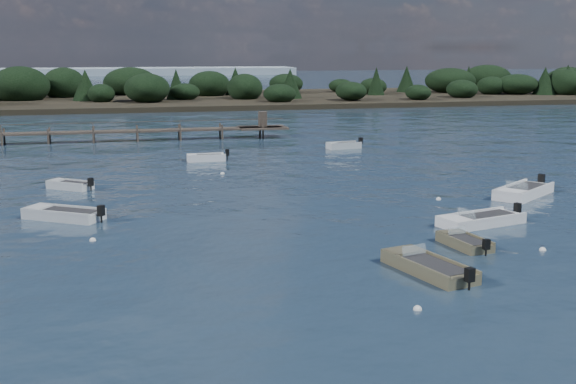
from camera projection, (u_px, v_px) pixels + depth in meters
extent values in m
plane|color=#182839|center=(211.00, 126.00, 86.43)|extent=(400.00, 400.00, 0.00)
cube|color=silver|center=(64.00, 217.00, 39.71)|extent=(4.60, 3.78, 0.73)
cube|color=silver|center=(38.00, 207.00, 40.17)|extent=(1.70, 1.84, 0.15)
cube|color=#252527|center=(69.00, 211.00, 39.53)|extent=(3.23, 2.74, 0.13)
cube|color=silver|center=(54.00, 212.00, 38.91)|extent=(3.76, 2.48, 0.15)
cube|color=silver|center=(72.00, 207.00, 40.34)|extent=(3.76, 2.48, 0.15)
cube|color=black|center=(101.00, 211.00, 38.80)|extent=(0.44, 0.46, 0.57)
cylinder|color=black|center=(101.00, 220.00, 38.90)|extent=(0.14, 0.14, 0.57)
cube|color=white|center=(206.00, 160.00, 59.96)|extent=(3.13, 1.31, 0.72)
cube|color=white|center=(192.00, 155.00, 59.59)|extent=(0.77, 1.13, 0.14)
cube|color=#252527|center=(209.00, 156.00, 59.95)|extent=(2.13, 1.04, 0.12)
cube|color=white|center=(207.00, 156.00, 59.35)|extent=(3.11, 0.19, 0.14)
cube|color=white|center=(205.00, 154.00, 60.41)|extent=(3.11, 0.19, 0.14)
cube|color=black|center=(227.00, 152.00, 60.29)|extent=(0.30, 0.36, 0.57)
cylinder|color=black|center=(227.00, 158.00, 60.39)|extent=(0.11, 0.11, 0.57)
cube|color=white|center=(523.00, 194.00, 45.84)|extent=(5.31, 4.63, 0.80)
cube|color=white|center=(511.00, 192.00, 44.29)|extent=(2.04, 2.15, 0.16)
cube|color=#252527|center=(526.00, 187.00, 46.08)|extent=(3.75, 3.34, 0.14)
cube|color=white|center=(538.00, 189.00, 45.17)|extent=(4.24, 3.17, 0.16)
cube|color=white|center=(510.00, 185.00, 46.33)|extent=(4.24, 3.17, 0.16)
cube|color=black|center=(541.00, 179.00, 47.84)|extent=(0.49, 0.50, 0.63)
cylinder|color=black|center=(541.00, 187.00, 47.95)|extent=(0.16, 0.16, 0.63)
cube|color=silver|center=(517.00, 185.00, 44.85)|extent=(0.98, 1.24, 0.48)
cube|color=white|center=(481.00, 223.00, 38.44)|extent=(5.11, 3.01, 0.70)
cube|color=white|center=(455.00, 219.00, 37.50)|extent=(1.54, 1.87, 0.14)
cube|color=#252527|center=(487.00, 216.00, 38.55)|extent=(3.54, 2.26, 0.12)
cube|color=white|center=(493.00, 218.00, 37.63)|extent=(4.67, 1.39, 0.14)
cube|color=white|center=(470.00, 212.00, 39.08)|extent=(4.67, 1.39, 0.14)
cube|color=black|center=(517.00, 208.00, 39.56)|extent=(0.36, 0.40, 0.55)
cylinder|color=black|center=(517.00, 216.00, 39.66)|extent=(0.12, 0.12, 0.55)
cube|color=silver|center=(466.00, 213.00, 37.82)|extent=(0.50, 1.29, 0.42)
cube|color=silver|center=(70.00, 188.00, 48.14)|extent=(3.19, 2.84, 0.67)
cube|color=silver|center=(56.00, 180.00, 48.53)|extent=(1.26, 1.33, 0.13)
cube|color=#252527|center=(73.00, 183.00, 47.98)|extent=(2.26, 2.05, 0.11)
cube|color=silver|center=(64.00, 183.00, 47.56)|extent=(2.50, 1.95, 0.13)
cube|color=silver|center=(76.00, 180.00, 48.57)|extent=(2.50, 1.95, 0.13)
cube|color=black|center=(91.00, 182.00, 47.34)|extent=(0.41, 0.42, 0.53)
cylinder|color=black|center=(91.00, 189.00, 47.43)|extent=(0.13, 0.13, 0.53)
cube|color=silver|center=(344.00, 147.00, 67.39)|extent=(3.32, 1.79, 0.73)
cube|color=silver|center=(332.00, 143.00, 66.84)|extent=(0.94, 1.25, 0.15)
cube|color=#252527|center=(346.00, 144.00, 67.41)|extent=(2.28, 1.36, 0.13)
cube|color=silver|center=(347.00, 144.00, 66.79)|extent=(3.12, 0.67, 0.15)
cube|color=silver|center=(341.00, 142.00, 67.81)|extent=(3.12, 0.67, 0.15)
cube|color=black|center=(361.00, 141.00, 67.97)|extent=(0.35, 0.40, 0.58)
cylinder|color=black|center=(361.00, 146.00, 68.07)|extent=(0.12, 0.12, 0.58)
cube|color=#6F684A|center=(464.00, 245.00, 34.19)|extent=(1.75, 3.10, 0.60)
cube|color=#6F684A|center=(451.00, 232.00, 35.14)|extent=(1.30, 0.87, 0.12)
cube|color=#252527|center=(468.00, 240.00, 33.92)|extent=(1.35, 2.13, 0.10)
cube|color=#6F684A|center=(454.00, 239.00, 33.90)|extent=(0.53, 2.92, 0.12)
cube|color=#6F684A|center=(476.00, 236.00, 34.35)|extent=(0.53, 2.92, 0.12)
cube|color=black|center=(486.00, 244.00, 32.59)|extent=(0.32, 0.28, 0.47)
cylinder|color=black|center=(486.00, 253.00, 32.68)|extent=(0.10, 0.10, 0.47)
cube|color=silver|center=(457.00, 230.00, 34.67)|extent=(0.97, 0.27, 0.36)
cube|color=#6F684A|center=(428.00, 270.00, 30.23)|extent=(2.78, 4.84, 0.70)
cube|color=#6F684A|center=(404.00, 251.00, 31.66)|extent=(1.75, 1.44, 0.14)
cube|color=#252527|center=(434.00, 265.00, 29.85)|extent=(2.09, 3.35, 0.12)
cube|color=#6F684A|center=(414.00, 264.00, 29.79)|extent=(1.26, 4.45, 0.14)
cube|color=#6F684A|center=(443.00, 259.00, 30.51)|extent=(1.26, 4.45, 0.14)
cube|color=black|center=(470.00, 275.00, 27.95)|extent=(0.40, 0.35, 0.55)
cylinder|color=black|center=(469.00, 286.00, 28.05)|extent=(0.12, 0.12, 0.55)
cube|color=silver|center=(414.00, 250.00, 30.97)|extent=(1.22, 0.46, 0.42)
sphere|color=white|center=(417.00, 310.00, 25.98)|extent=(0.32, 0.32, 0.32)
sphere|color=white|center=(543.00, 250.00, 33.56)|extent=(0.32, 0.32, 0.32)
sphere|color=white|center=(93.00, 241.00, 35.24)|extent=(0.32, 0.32, 0.32)
sphere|color=white|center=(222.00, 174.00, 53.81)|extent=(0.32, 0.32, 0.32)
sphere|color=white|center=(439.00, 200.00, 44.77)|extent=(0.32, 0.32, 0.32)
cube|color=#453B32|center=(263.00, 128.00, 75.67)|extent=(5.00, 3.20, 0.18)
cube|color=#453B32|center=(263.00, 119.00, 75.50)|extent=(0.80, 0.80, 1.60)
cylinder|color=#453B32|center=(2.00, 142.00, 69.22)|extent=(0.20, 0.20, 2.20)
cylinder|color=#453B32|center=(4.00, 139.00, 70.86)|extent=(0.20, 0.20, 2.20)
cylinder|color=#453B32|center=(48.00, 140.00, 70.18)|extent=(0.20, 0.20, 2.20)
cylinder|color=#453B32|center=(50.00, 138.00, 71.81)|extent=(0.20, 0.20, 2.20)
cylinder|color=#453B32|center=(94.00, 139.00, 71.13)|extent=(0.20, 0.20, 2.20)
cylinder|color=#453B32|center=(94.00, 137.00, 72.76)|extent=(0.20, 0.20, 2.20)
cylinder|color=#453B32|center=(138.00, 138.00, 72.08)|extent=(0.20, 0.20, 2.20)
cylinder|color=#453B32|center=(137.00, 136.00, 73.72)|extent=(0.20, 0.20, 2.20)
cylinder|color=#453B32|center=(181.00, 137.00, 73.04)|extent=(0.20, 0.20, 2.20)
cylinder|color=#453B32|center=(179.00, 135.00, 74.67)|extent=(0.20, 0.20, 2.20)
cylinder|color=#453B32|center=(222.00, 136.00, 73.99)|extent=(0.20, 0.20, 2.20)
cylinder|color=#453B32|center=(220.00, 134.00, 75.62)|extent=(0.20, 0.20, 2.20)
cylinder|color=#453B32|center=(263.00, 134.00, 74.95)|extent=(0.20, 0.20, 2.20)
cylinder|color=#453B32|center=(260.00, 133.00, 76.58)|extent=(0.20, 0.20, 2.20)
cube|color=black|center=(321.00, 100.00, 130.20)|extent=(190.00, 40.00, 1.60)
ellipsoid|color=black|center=(321.00, 84.00, 129.65)|extent=(180.50, 36.00, 4.40)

